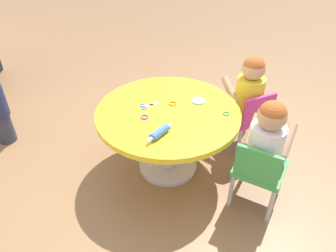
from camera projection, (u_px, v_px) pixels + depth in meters
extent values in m
plane|color=olive|center=(168.00, 166.00, 2.49)|extent=(10.00, 10.00, 0.00)
cylinder|color=silver|center=(168.00, 165.00, 2.48)|extent=(0.44, 0.44, 0.03)
cylinder|color=silver|center=(168.00, 142.00, 2.35)|extent=(0.12, 0.12, 0.48)
cylinder|color=yellow|center=(168.00, 113.00, 2.20)|extent=(0.99, 0.99, 0.04)
cylinder|color=#B7B7BC|center=(281.00, 179.00, 2.18)|extent=(0.03, 0.03, 0.28)
cylinder|color=#B7B7BC|center=(244.00, 167.00, 2.28)|extent=(0.03, 0.03, 0.28)
cylinder|color=#B7B7BC|center=(271.00, 206.00, 2.00)|extent=(0.03, 0.03, 0.28)
cylinder|color=#B7B7BC|center=(231.00, 191.00, 2.10)|extent=(0.03, 0.03, 0.28)
cube|color=green|center=(260.00, 168.00, 2.05)|extent=(0.42, 0.42, 0.04)
cube|color=green|center=(257.00, 166.00, 1.88)|extent=(0.17, 0.24, 0.22)
cube|color=#3F4772|center=(260.00, 167.00, 2.05)|extent=(0.38, 0.37, 0.04)
cylinder|color=white|center=(265.00, 147.00, 1.95)|extent=(0.21, 0.21, 0.30)
sphere|color=tan|center=(272.00, 116.00, 1.81)|extent=(0.17, 0.17, 0.17)
sphere|color=#B25926|center=(273.00, 114.00, 1.81)|extent=(0.16, 0.16, 0.16)
cylinder|color=tan|center=(288.00, 140.00, 1.96)|extent=(0.21, 0.16, 0.17)
cylinder|color=tan|center=(253.00, 130.00, 2.05)|extent=(0.21, 0.16, 0.17)
cylinder|color=#B7B7BC|center=(247.00, 119.00, 2.77)|extent=(0.03, 0.03, 0.28)
cylinder|color=#B7B7BC|center=(221.00, 126.00, 2.68)|extent=(0.03, 0.03, 0.28)
cylinder|color=#B7B7BC|center=(266.00, 135.00, 2.58)|extent=(0.03, 0.03, 0.28)
cylinder|color=#B7B7BC|center=(239.00, 144.00, 2.49)|extent=(0.03, 0.03, 0.28)
cube|color=#CC338C|center=(246.00, 115.00, 2.54)|extent=(0.38, 0.38, 0.04)
cube|color=#CC338C|center=(259.00, 110.00, 2.36)|extent=(0.11, 0.26, 0.22)
cube|color=#3F4772|center=(246.00, 114.00, 2.53)|extent=(0.35, 0.34, 0.04)
cylinder|color=yellow|center=(249.00, 96.00, 2.43)|extent=(0.21, 0.21, 0.30)
sphere|color=tan|center=(254.00, 69.00, 2.30)|extent=(0.17, 0.17, 0.17)
sphere|color=#B25926|center=(254.00, 67.00, 2.29)|extent=(0.16, 0.16, 0.16)
cylinder|color=tan|center=(253.00, 84.00, 2.53)|extent=(0.22, 0.12, 0.17)
cylinder|color=tan|center=(230.00, 90.00, 2.46)|extent=(0.22, 0.12, 0.17)
cylinder|color=#33384C|center=(4.00, 128.00, 2.68)|extent=(0.14, 0.14, 0.26)
cylinder|color=#3F72CC|center=(160.00, 132.00, 1.95)|extent=(0.14, 0.13, 0.05)
cylinder|color=white|center=(150.00, 140.00, 1.89)|extent=(0.05, 0.05, 0.02)
cylinder|color=white|center=(169.00, 125.00, 2.01)|extent=(0.05, 0.05, 0.02)
cube|color=silver|center=(151.00, 105.00, 2.24)|extent=(0.07, 0.10, 0.01)
cube|color=silver|center=(151.00, 105.00, 2.24)|extent=(0.03, 0.11, 0.01)
torus|color=#3F72CC|center=(144.00, 108.00, 2.21)|extent=(0.05, 0.05, 0.01)
torus|color=#3F72CC|center=(142.00, 105.00, 2.23)|extent=(0.05, 0.05, 0.01)
cylinder|color=#8CCCF2|center=(198.00, 101.00, 2.28)|extent=(0.10, 0.10, 0.01)
torus|color=#4CB259|center=(226.00, 113.00, 2.15)|extent=(0.05, 0.05, 0.01)
torus|color=#D83FA5|center=(145.00, 117.00, 2.11)|extent=(0.05, 0.05, 0.01)
torus|color=orange|center=(173.00, 104.00, 2.25)|extent=(0.06, 0.06, 0.01)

